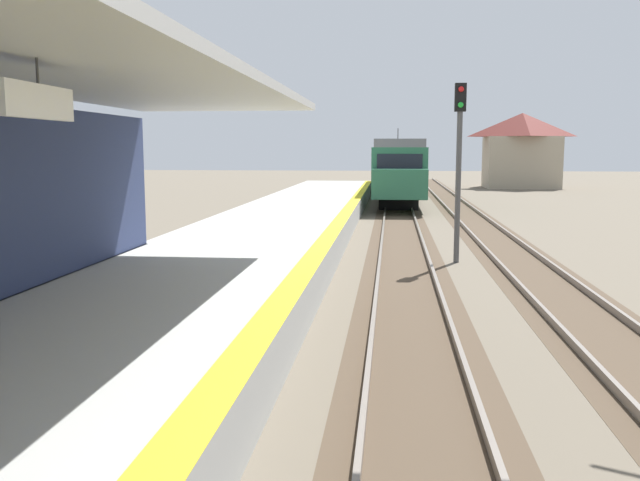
{
  "coord_description": "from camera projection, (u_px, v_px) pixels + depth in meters",
  "views": [
    {
      "loc": [
        1.48,
        3.3,
        3.33
      ],
      "look_at": [
        0.53,
        12.4,
        2.1
      ],
      "focal_mm": 38.31,
      "sensor_mm": 36.0,
      "label": 1
    }
  ],
  "objects": [
    {
      "name": "approaching_train",
      "position": [
        398.0,
        167.0,
        43.47
      ],
      "size": [
        2.93,
        19.6,
        4.76
      ],
      "color": "#286647",
      "rests_on": "ground"
    },
    {
      "name": "rail_signal_post",
      "position": [
        459.0,
        154.0,
        19.76
      ],
      "size": [
        0.32,
        0.34,
        5.2
      ],
      "color": "#4C4C4C",
      "rests_on": "ground"
    },
    {
      "name": "track_pair_middle",
      "position": [
        548.0,
        286.0,
        16.5
      ],
      "size": [
        2.34,
        120.0,
        0.16
      ],
      "color": "#4C3D2D",
      "rests_on": "ground"
    },
    {
      "name": "track_pair_nearest_platform",
      "position": [
        407.0,
        283.0,
        16.85
      ],
      "size": [
        2.34,
        120.0,
        0.16
      ],
      "color": "#4C3D2D",
      "rests_on": "ground"
    },
    {
      "name": "station_platform",
      "position": [
        185.0,
        298.0,
        13.31
      ],
      "size": [
        5.0,
        80.0,
        0.91
      ],
      "color": "#A8A8A3",
      "rests_on": "ground"
    },
    {
      "name": "distant_trackside_house",
      "position": [
        521.0,
        149.0,
        58.68
      ],
      "size": [
        6.6,
        5.28,
        6.4
      ],
      "color": "tan",
      "rests_on": "ground"
    }
  ]
}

